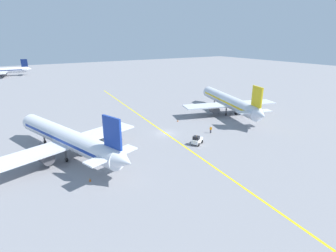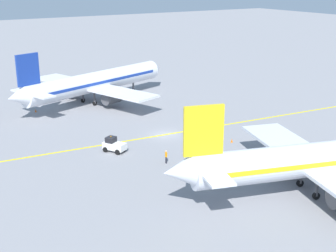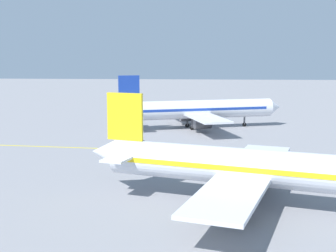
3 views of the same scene
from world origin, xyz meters
TOP-DOWN VIEW (x-y plane):
  - ground_plane at (0.00, 0.00)m, footprint 400.00×400.00m
  - apron_yellow_centreline at (0.00, 0.00)m, footprint 10.43×119.61m
  - airplane_at_gate at (-22.34, -1.47)m, footprint 28.21×34.62m
  - airplane_adjacent_stand at (24.84, 4.45)m, footprint 28.33×34.87m
  - airplane_distant_taxiing at (-31.46, 133.56)m, footprint 31.99×25.56m
  - baggage_tug_white at (2.28, -9.39)m, footprint 3.35×2.83m
  - ground_crew_worker at (9.31, -5.63)m, footprint 0.55×0.34m
  - traffic_cone_near_nose at (-21.70, -12.70)m, footprint 0.32×0.32m
  - traffic_cone_mid_apron at (7.70, 6.13)m, footprint 0.32×0.32m

SIDE VIEW (x-z plane):
  - ground_plane at x=0.00m, z-range 0.00..0.00m
  - apron_yellow_centreline at x=0.00m, z-range 0.00..0.01m
  - traffic_cone_near_nose at x=-21.70m, z-range 0.00..0.55m
  - traffic_cone_mid_apron at x=7.70m, z-range 0.00..0.55m
  - baggage_tug_white at x=2.28m, z-range -0.15..1.96m
  - ground_crew_worker at x=9.31m, z-range 0.07..1.75m
  - airplane_distant_taxiing at x=-31.46m, z-range -1.43..8.11m
  - airplane_at_gate at x=-22.34m, z-range -1.59..9.01m
  - airplane_adjacent_stand at x=24.84m, z-range -1.59..9.01m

